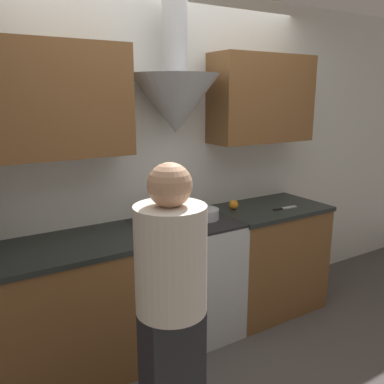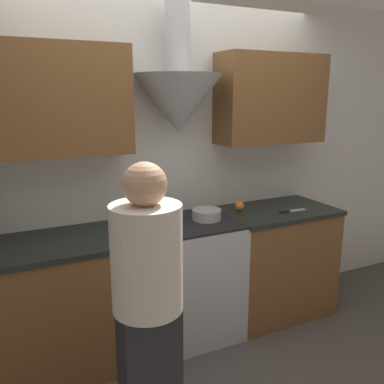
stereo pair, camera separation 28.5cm
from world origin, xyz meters
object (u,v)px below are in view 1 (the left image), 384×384
at_px(person_foreground_left, 171,311).
at_px(orange_fruit, 234,205).
at_px(stock_pot, 164,217).
at_px(mixing_bowl, 204,214).
at_px(stove_range, 185,279).

bearing_deg(person_foreground_left, orange_fruit, 42.10).
height_order(stock_pot, mixing_bowl, stock_pot).
distance_m(stock_pot, person_foreground_left, 1.09).
relative_size(stock_pot, mixing_bowl, 1.07).
relative_size(stove_range, person_foreground_left, 0.59).
height_order(stove_range, orange_fruit, orange_fruit).
bearing_deg(mixing_bowl, stock_pot, 177.89).
bearing_deg(orange_fruit, stock_pot, -172.86).
xyz_separation_m(stove_range, person_foreground_left, (-0.65, -0.96, 0.40)).
bearing_deg(mixing_bowl, person_foreground_left, -130.40).
bearing_deg(orange_fruit, stove_range, -170.05).
distance_m(stove_range, mixing_bowl, 0.52).
bearing_deg(stock_pot, mixing_bowl, -2.11).
height_order(stove_range, stock_pot, stock_pot).
relative_size(stove_range, orange_fruit, 12.11).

